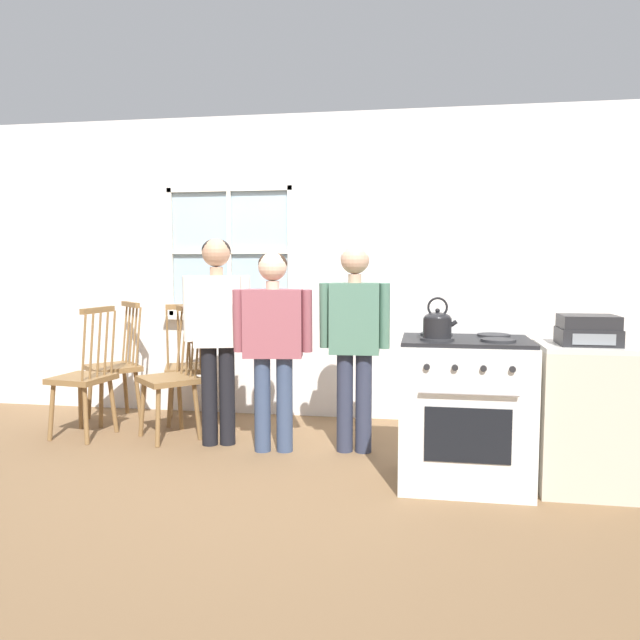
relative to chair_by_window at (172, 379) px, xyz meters
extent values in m
plane|color=brown|center=(0.89, -0.49, -0.47)|extent=(16.00, 16.00, 0.00)
cube|color=white|center=(-1.35, 0.91, 0.88)|extent=(1.92, 0.06, 2.70)
cube|color=white|center=(2.44, 0.91, 0.88)|extent=(3.30, 0.06, 2.70)
cube|color=white|center=(0.20, 0.91, -0.02)|extent=(1.18, 0.06, 0.90)
cube|color=white|center=(0.20, 0.91, 1.92)|extent=(1.18, 0.06, 0.62)
cube|color=silver|center=(0.20, 0.83, 0.42)|extent=(1.24, 0.10, 0.03)
cube|color=#9EB7C6|center=(0.20, 0.92, 1.02)|extent=(1.12, 0.01, 1.11)
cube|color=silver|center=(0.20, 0.89, 1.02)|extent=(0.04, 0.02, 1.17)
cube|color=silver|center=(0.20, 0.89, 1.02)|extent=(1.18, 0.02, 0.04)
cube|color=silver|center=(-0.36, 0.89, 1.02)|extent=(0.04, 0.03, 1.17)
cube|color=silver|center=(0.77, 0.89, 1.02)|extent=(0.04, 0.03, 1.17)
cube|color=silver|center=(0.20, 0.89, 1.59)|extent=(1.18, 0.03, 0.04)
cube|color=silver|center=(0.20, 0.89, 0.45)|extent=(1.18, 0.03, 0.04)
cube|color=olive|center=(-0.02, -0.02, 0.00)|extent=(0.58, 0.58, 0.04)
cylinder|color=olive|center=(-0.25, -0.01, -0.25)|extent=(0.09, 0.05, 0.45)
cylinder|color=olive|center=(-0.01, -0.25, -0.25)|extent=(0.05, 0.09, 0.45)
cylinder|color=olive|center=(-0.02, 0.22, -0.25)|extent=(0.05, 0.09, 0.45)
cylinder|color=olive|center=(0.22, -0.02, -0.25)|extent=(0.09, 0.05, 0.45)
cylinder|color=olive|center=(-0.02, 0.23, 0.27)|extent=(0.07, 0.07, 0.54)
cylinder|color=olive|center=(0.04, 0.17, 0.27)|extent=(0.07, 0.07, 0.54)
cylinder|color=olive|center=(0.10, 0.10, 0.27)|extent=(0.07, 0.07, 0.54)
cylinder|color=olive|center=(0.17, 0.04, 0.27)|extent=(0.07, 0.07, 0.54)
cylinder|color=olive|center=(0.23, -0.02, 0.27)|extent=(0.07, 0.07, 0.54)
cube|color=olive|center=(0.10, 0.10, 0.55)|extent=(0.30, 0.30, 0.04)
cube|color=olive|center=(-0.72, -0.09, 0.00)|extent=(0.45, 0.47, 0.04)
cylinder|color=olive|center=(-0.85, 0.10, -0.25)|extent=(0.07, 0.08, 0.45)
cylinder|color=olive|center=(-0.90, -0.23, -0.25)|extent=(0.08, 0.07, 0.45)
cylinder|color=olive|center=(-0.54, 0.06, -0.25)|extent=(0.08, 0.07, 0.45)
cylinder|color=olive|center=(-0.58, -0.28, -0.25)|extent=(0.07, 0.08, 0.45)
cylinder|color=olive|center=(-0.53, 0.07, 0.27)|extent=(0.08, 0.03, 0.54)
cylinder|color=olive|center=(-0.54, -0.02, 0.27)|extent=(0.08, 0.03, 0.54)
cylinder|color=olive|center=(-0.55, -0.11, 0.27)|extent=(0.08, 0.03, 0.54)
cylinder|color=olive|center=(-0.56, -0.20, 0.27)|extent=(0.08, 0.03, 0.54)
cylinder|color=olive|center=(-0.58, -0.29, 0.27)|extent=(0.08, 0.03, 0.54)
cube|color=olive|center=(-0.55, -0.11, 0.55)|extent=(0.09, 0.38, 0.04)
cube|color=olive|center=(-0.73, 0.43, 0.00)|extent=(0.58, 0.58, 0.04)
cylinder|color=olive|center=(-0.96, 0.44, -0.25)|extent=(0.09, 0.05, 0.45)
cylinder|color=olive|center=(-0.72, 0.20, -0.25)|extent=(0.05, 0.09, 0.45)
cylinder|color=olive|center=(-0.74, 0.67, -0.25)|extent=(0.05, 0.09, 0.45)
cylinder|color=olive|center=(-0.50, 0.43, -0.25)|extent=(0.09, 0.05, 0.45)
cylinder|color=olive|center=(-0.74, 0.68, 0.27)|extent=(0.07, 0.07, 0.54)
cylinder|color=olive|center=(-0.67, 0.62, 0.27)|extent=(0.07, 0.07, 0.54)
cylinder|color=olive|center=(-0.61, 0.55, 0.27)|extent=(0.07, 0.07, 0.54)
cylinder|color=olive|center=(-0.55, 0.49, 0.27)|extent=(0.07, 0.07, 0.54)
cylinder|color=olive|center=(-0.48, 0.43, 0.27)|extent=(0.07, 0.07, 0.54)
cube|color=olive|center=(-0.61, 0.55, 0.55)|extent=(0.30, 0.30, 0.04)
cube|color=olive|center=(-0.05, 0.52, 0.00)|extent=(0.53, 0.52, 0.04)
cylinder|color=olive|center=(0.06, 0.72, -0.25)|extent=(0.06, 0.09, 0.45)
cylinder|color=olive|center=(-0.26, 0.61, -0.25)|extent=(0.09, 0.06, 0.45)
cylinder|color=olive|center=(0.17, 0.42, -0.25)|extent=(0.09, 0.06, 0.45)
cylinder|color=olive|center=(-0.15, 0.31, -0.25)|extent=(0.06, 0.09, 0.45)
cylinder|color=olive|center=(0.18, 0.42, 0.27)|extent=(0.04, 0.08, 0.54)
cylinder|color=olive|center=(0.10, 0.39, 0.27)|extent=(0.04, 0.08, 0.54)
cylinder|color=olive|center=(0.01, 0.36, 0.27)|extent=(0.04, 0.08, 0.54)
cylinder|color=olive|center=(-0.07, 0.32, 0.27)|extent=(0.04, 0.08, 0.54)
cylinder|color=olive|center=(-0.16, 0.29, 0.27)|extent=(0.04, 0.08, 0.54)
cube|color=olive|center=(0.01, 0.36, 0.55)|extent=(0.37, 0.17, 0.04)
cylinder|color=black|center=(0.36, -0.14, -0.09)|extent=(0.12, 0.12, 0.76)
cylinder|color=black|center=(0.49, -0.10, -0.09)|extent=(0.12, 0.12, 0.76)
cube|color=white|center=(0.42, -0.12, 0.56)|extent=(0.39, 0.30, 0.53)
cylinder|color=white|center=(0.23, -0.20, 0.58)|extent=(0.10, 0.13, 0.50)
cylinder|color=white|center=(0.63, -0.08, 0.58)|extent=(0.10, 0.13, 0.50)
cylinder|color=tan|center=(0.42, -0.12, 0.86)|extent=(0.10, 0.10, 0.06)
sphere|color=tan|center=(0.42, -0.12, 0.99)|extent=(0.21, 0.21, 0.21)
ellipsoid|color=black|center=(0.42, -0.10, 1.01)|extent=(0.22, 0.22, 0.17)
cylinder|color=#384766|center=(0.80, -0.23, -0.12)|extent=(0.12, 0.12, 0.71)
cylinder|color=#384766|center=(0.96, -0.20, -0.12)|extent=(0.12, 0.12, 0.71)
cube|color=#934C56|center=(0.88, -0.21, 0.48)|extent=(0.45, 0.27, 0.50)
cylinder|color=#934C56|center=(0.64, -0.27, 0.50)|extent=(0.09, 0.12, 0.46)
cylinder|color=#934C56|center=(1.13, -0.20, 0.50)|extent=(0.09, 0.12, 0.46)
cylinder|color=beige|center=(0.88, -0.21, 0.76)|extent=(0.10, 0.10, 0.06)
sphere|color=beige|center=(0.88, -0.21, 0.89)|extent=(0.21, 0.21, 0.21)
ellipsoid|color=#332319|center=(0.88, -0.20, 0.91)|extent=(0.21, 0.21, 0.17)
cylinder|color=#2D3347|center=(1.40, -0.13, -0.11)|extent=(0.12, 0.12, 0.73)
cylinder|color=#2D3347|center=(1.54, -0.12, -0.11)|extent=(0.12, 0.12, 0.73)
cube|color=#4C7560|center=(1.47, -0.13, 0.52)|extent=(0.37, 0.23, 0.51)
cylinder|color=#4C7560|center=(1.25, -0.16, 0.54)|extent=(0.08, 0.11, 0.48)
cylinder|color=#4C7560|center=(1.69, -0.14, 0.54)|extent=(0.08, 0.11, 0.48)
cylinder|color=tan|center=(1.47, -0.13, 0.81)|extent=(0.10, 0.10, 0.06)
sphere|color=tan|center=(1.47, -0.13, 0.94)|extent=(0.21, 0.21, 0.21)
ellipsoid|color=silver|center=(1.47, -0.11, 0.96)|extent=(0.21, 0.21, 0.17)
cube|color=white|center=(2.23, -0.67, -0.02)|extent=(0.80, 0.64, 0.90)
cube|color=black|center=(2.23, -0.67, 0.44)|extent=(0.78, 0.61, 0.02)
cylinder|color=#2D2D30|center=(2.05, -0.80, 0.46)|extent=(0.20, 0.20, 0.02)
cylinder|color=#2D2D30|center=(2.41, -0.80, 0.46)|extent=(0.20, 0.20, 0.02)
cylinder|color=#2D2D30|center=(2.05, -0.54, 0.46)|extent=(0.20, 0.20, 0.02)
cylinder|color=#2D2D30|center=(2.41, -0.54, 0.46)|extent=(0.20, 0.20, 0.02)
cube|color=white|center=(2.23, -0.38, 0.53)|extent=(0.80, 0.06, 0.16)
cube|color=black|center=(2.23, -0.99, -0.08)|extent=(0.49, 0.01, 0.32)
cylinder|color=silver|center=(2.23, -1.01, 0.18)|extent=(0.56, 0.02, 0.02)
cylinder|color=#232326|center=(1.99, -1.00, 0.32)|extent=(0.04, 0.02, 0.04)
cylinder|color=#232326|center=(2.15, -1.00, 0.32)|extent=(0.04, 0.02, 0.04)
cylinder|color=#232326|center=(2.31, -1.00, 0.32)|extent=(0.04, 0.02, 0.04)
cylinder|color=#232326|center=(2.47, -1.00, 0.32)|extent=(0.04, 0.02, 0.04)
cylinder|color=black|center=(2.05, -0.80, 0.53)|extent=(0.17, 0.17, 0.12)
ellipsoid|color=black|center=(2.05, -0.80, 0.59)|extent=(0.16, 0.16, 0.07)
sphere|color=black|center=(2.05, -0.80, 0.63)|extent=(0.03, 0.03, 0.03)
cylinder|color=black|center=(2.13, -0.80, 0.54)|extent=(0.08, 0.03, 0.07)
torus|color=black|center=(2.05, -0.80, 0.65)|extent=(0.12, 0.01, 0.12)
cylinder|color=beige|center=(0.12, 0.82, 0.48)|extent=(0.16, 0.16, 0.11)
cylinder|color=#33261C|center=(0.12, 0.82, 0.53)|extent=(0.14, 0.14, 0.01)
cone|color=#2D7038|center=(0.14, 0.83, 0.66)|extent=(0.07, 0.05, 0.24)
cone|color=#2D7038|center=(0.12, 0.84, 0.59)|extent=(0.04, 0.06, 0.11)
cone|color=#2D7038|center=(0.10, 0.83, 0.64)|extent=(0.09, 0.07, 0.21)
cone|color=#2D7038|center=(0.10, 0.81, 0.63)|extent=(0.06, 0.05, 0.19)
cone|color=#2D7038|center=(0.12, 0.79, 0.59)|extent=(0.04, 0.06, 0.11)
cone|color=#2D7038|center=(0.14, 0.80, 0.66)|extent=(0.10, 0.08, 0.25)
cube|color=brown|center=(0.17, 0.17, 0.40)|extent=(0.22, 0.22, 0.26)
torus|color=brown|center=(0.11, 0.11, 0.57)|extent=(0.18, 0.18, 0.01)
cube|color=beige|center=(2.94, -0.66, -0.04)|extent=(0.55, 0.50, 0.87)
cube|color=beige|center=(2.94, -0.66, 0.41)|extent=(0.55, 0.50, 0.03)
cube|color=#232326|center=(2.94, -0.68, 0.48)|extent=(0.34, 0.28, 0.10)
cube|color=#232326|center=(2.94, -0.68, 0.57)|extent=(0.32, 0.27, 0.08)
cube|color=gray|center=(2.94, -0.83, 0.48)|extent=(0.24, 0.01, 0.06)
camera|label=1|loc=(1.97, -4.61, 0.92)|focal=35.00mm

